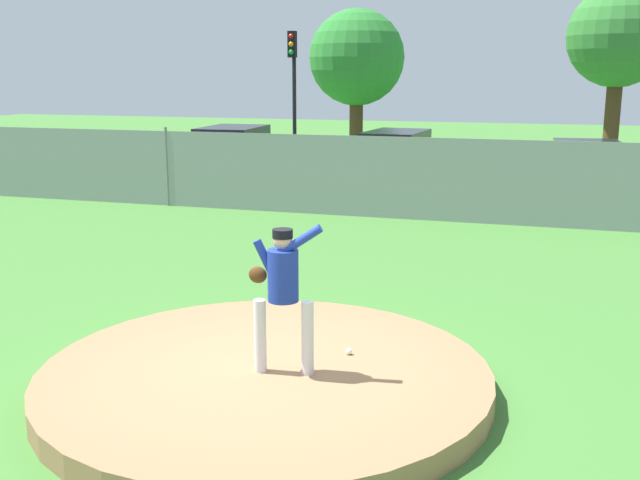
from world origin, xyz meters
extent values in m
plane|color=#427A33|center=(0.00, 6.00, 0.00)|extent=(80.00, 80.00, 0.00)
cube|color=#2B2B2D|center=(0.00, 14.50, 0.00)|extent=(44.00, 7.00, 0.01)
cylinder|color=#99704C|center=(0.00, 0.00, 0.13)|extent=(4.86, 4.86, 0.26)
cylinder|color=silver|center=(-0.01, -0.11, 0.66)|extent=(0.13, 0.13, 0.79)
cylinder|color=silver|center=(0.49, -0.03, 0.66)|extent=(0.13, 0.13, 0.79)
cylinder|color=navy|center=(0.24, -0.07, 1.32)|extent=(0.32, 0.32, 0.54)
cylinder|color=navy|center=(0.42, -0.07, 1.70)|extent=(0.49, 0.17, 0.37)
cylinder|color=navy|center=(0.06, -0.07, 1.46)|extent=(0.29, 0.13, 0.46)
ellipsoid|color=#4C2D14|center=(-0.06, -0.02, 1.29)|extent=(0.20, 0.12, 0.18)
sphere|color=tan|center=(0.24, -0.07, 1.70)|extent=(0.20, 0.20, 0.20)
cylinder|color=black|center=(0.24, -0.07, 1.77)|extent=(0.21, 0.21, 0.09)
sphere|color=white|center=(0.76, 0.63, 0.30)|extent=(0.07, 0.07, 0.07)
cube|color=gray|center=(0.00, 10.00, 0.96)|extent=(32.90, 0.03, 1.92)
cylinder|color=slate|center=(-6.58, 10.00, 1.01)|extent=(0.07, 0.07, 2.02)
cube|color=#B7BABF|center=(-6.79, 14.65, 0.67)|extent=(2.11, 4.74, 0.69)
cube|color=black|center=(-6.79, 14.65, 1.37)|extent=(1.84, 2.65, 0.70)
cylinder|color=black|center=(-6.87, 16.09, 0.32)|extent=(1.94, 0.75, 0.64)
cylinder|color=black|center=(-6.71, 13.21, 0.32)|extent=(1.94, 0.75, 0.64)
cube|color=#161E4C|center=(3.78, 14.29, 0.65)|extent=(2.13, 4.27, 0.65)
cube|color=black|center=(3.78, 14.29, 1.26)|extent=(1.85, 2.40, 0.59)
cylinder|color=black|center=(3.69, 15.57, 0.32)|extent=(1.94, 0.78, 0.64)
cylinder|color=black|center=(3.88, 13.00, 0.32)|extent=(1.94, 0.78, 0.64)
cube|color=tan|center=(-1.60, 14.84, 0.68)|extent=(2.01, 4.72, 0.71)
cube|color=black|center=(-1.60, 14.84, 1.36)|extent=(1.74, 2.64, 0.65)
cylinder|color=black|center=(-1.51, 16.27, 0.32)|extent=(1.81, 0.75, 0.64)
cylinder|color=black|center=(-1.70, 13.41, 0.32)|extent=(1.81, 0.75, 0.64)
cylinder|color=black|center=(-6.06, 18.51, 2.40)|extent=(0.14, 0.14, 4.79)
cube|color=black|center=(-6.06, 18.33, 4.34)|extent=(0.28, 0.24, 0.90)
sphere|color=red|center=(-6.06, 18.21, 4.61)|extent=(0.18, 0.18, 0.18)
sphere|color=orange|center=(-6.06, 18.21, 4.34)|extent=(0.18, 0.18, 0.18)
sphere|color=green|center=(-6.06, 18.21, 4.07)|extent=(0.18, 0.18, 0.18)
cylinder|color=#4C331E|center=(-5.27, 24.33, 1.30)|extent=(0.58, 0.58, 2.60)
sphere|color=#2C7F2F|center=(-5.27, 24.33, 4.01)|extent=(4.04, 4.04, 4.04)
cylinder|color=#4C331E|center=(5.00, 23.96, 1.69)|extent=(0.58, 0.58, 3.39)
sphere|color=#347C32|center=(5.00, 23.96, 4.73)|extent=(3.84, 3.84, 3.84)
camera|label=1|loc=(2.78, -6.98, 3.35)|focal=41.68mm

